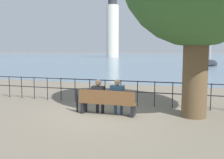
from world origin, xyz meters
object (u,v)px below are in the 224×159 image
Objects in this scene: park_bench at (107,103)px; seated_person_right at (117,96)px; closed_umbrella at (77,99)px; harbor_lighthouse at (112,28)px; seated_person_left at (99,95)px; sailboat_1 at (210,63)px.

park_bench is 1.60× the size of seated_person_right.
closed_umbrella is 0.04× the size of harbor_lighthouse.
seated_person_left is at bearing -72.88° from harbor_lighthouse.
sailboat_1 is at bearing 81.49° from seated_person_right.
closed_umbrella is at bearing 179.28° from park_bench.
seated_person_left is at bearing 179.89° from seated_person_right.
seated_person_left is at bearing -93.26° from sailboat_1.
seated_person_right is (0.35, 0.08, 0.26)m from park_bench.
seated_person_right is 37.09m from sailboat_1.
seated_person_right is 0.05× the size of harbor_lighthouse.
sailboat_1 reaches higher than seated_person_right.
sailboat_1 is at bearing 80.41° from seated_person_left.
seated_person_right is at bearing 2.26° from closed_umbrella.
closed_umbrella is at bearing -73.39° from harbor_lighthouse.
harbor_lighthouse is (-33.14, 50.80, 11.23)m from sailboat_1.
closed_umbrella is (-1.19, 0.01, 0.08)m from park_bench.
seated_person_right reaches higher than closed_umbrella.
seated_person_right reaches higher than park_bench.
harbor_lighthouse is (-27.30, 87.56, 11.07)m from park_bench.
closed_umbrella is at bearing -177.74° from seated_person_right.
harbor_lighthouse is (-26.94, 87.48, 10.82)m from seated_person_left.
seated_person_left reaches higher than park_bench.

